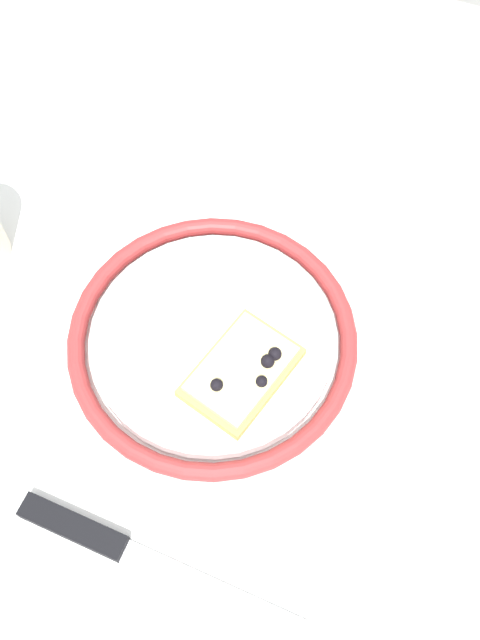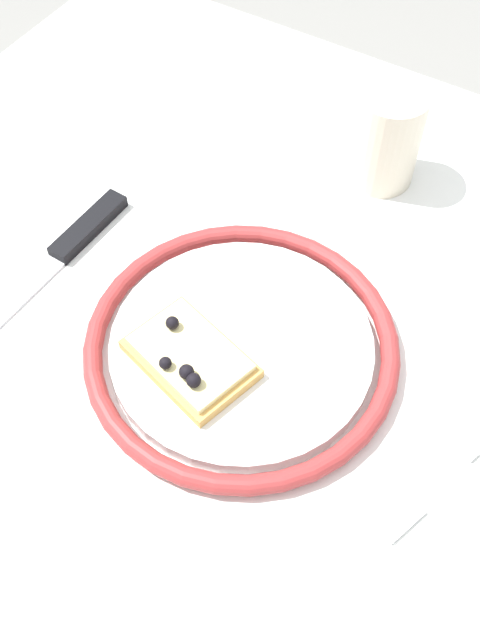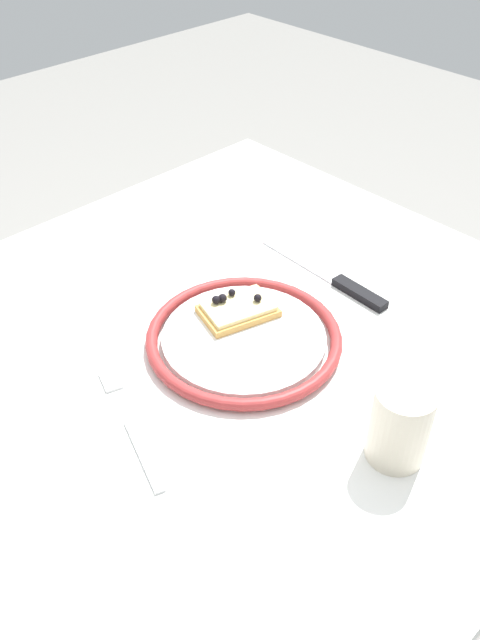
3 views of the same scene
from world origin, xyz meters
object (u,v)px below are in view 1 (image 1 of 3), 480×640
Objects in this scene: dining_table at (245,353)px; fork at (272,178)px; knife at (110,544)px; plate at (213,339)px; pizza_slice_near at (242,371)px.

fork reaches higher than dining_table.
dining_table is 4.04× the size of knife.
plate is 0.20m from fork.
knife reaches higher than fork.
dining_table is at bearing 158.01° from plate.
plate is at bearing -21.99° from dining_table.
plate is at bearing 177.29° from knife.
plate is 2.28× the size of pizza_slice_near.
dining_table is 0.13m from pizza_slice_near.
pizza_slice_near is (0.06, 0.02, 0.11)m from dining_table.
plate is at bearing -123.40° from pizza_slice_near.
plate reaches higher than fork.
plate is at bearing 3.88° from fork.
pizza_slice_near is at bearing 56.60° from plate.
fork is at bearing -176.12° from plate.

